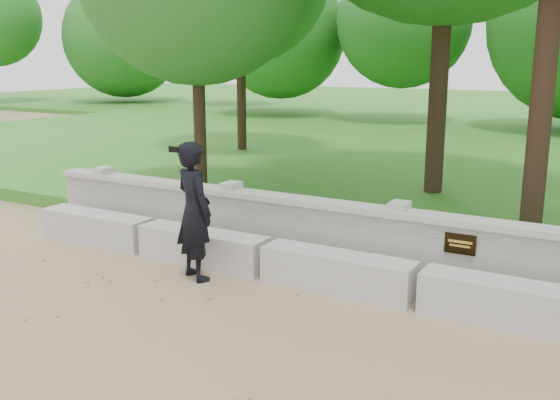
% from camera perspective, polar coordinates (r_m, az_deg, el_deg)
% --- Properties ---
extents(ground, '(80.00, 80.00, 0.00)m').
position_cam_1_polar(ground, '(5.69, 6.36, -15.91)').
color(ground, '#8C7356').
rests_on(ground, ground).
extents(lawn, '(40.00, 22.00, 0.25)m').
position_cam_1_polar(lawn, '(18.88, 23.76, 3.85)').
color(lawn, '#286116').
rests_on(lawn, ground).
extents(concrete_bench, '(11.90, 0.45, 0.45)m').
position_cam_1_polar(concrete_bench, '(7.23, 12.53, -7.73)').
color(concrete_bench, beige).
rests_on(concrete_bench, ground).
extents(parapet_wall, '(12.50, 0.35, 0.90)m').
position_cam_1_polar(parapet_wall, '(7.79, 14.18, -4.45)').
color(parapet_wall, '#B4B2AA').
rests_on(parapet_wall, ground).
extents(man_main, '(0.75, 0.71, 1.75)m').
position_cam_1_polar(man_main, '(7.80, -7.85, -1.01)').
color(man_main, black).
rests_on(man_main, ground).
extents(shrub_a, '(0.35, 0.33, 0.56)m').
position_cam_1_polar(shrub_a, '(9.85, -4.62, -0.09)').
color(shrub_a, '#317D2A').
rests_on(shrub_a, lawn).
extents(shrub_b, '(0.36, 0.37, 0.53)m').
position_cam_1_polar(shrub_b, '(8.50, 13.49, -2.60)').
color(shrub_b, '#317D2A').
rests_on(shrub_b, lawn).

